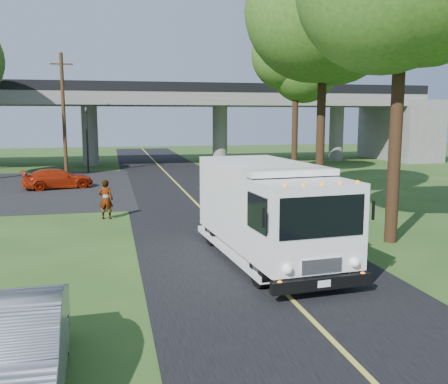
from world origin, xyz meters
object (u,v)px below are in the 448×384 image
object	(u,v)px
tree_right_far	(300,62)
red_sedan	(58,179)
step_van	(268,209)
silver_sedan	(10,355)
traffic_signal	(87,132)
pedestrian	(106,199)
tree_right_mid	(329,10)
utility_pole	(64,114)

from	to	relation	value
tree_right_far	red_sedan	xyz separation A→B (m)	(-16.70, -2.23, -7.68)
step_van	silver_sedan	size ratio (longest dim) A/B	1.59
traffic_signal	silver_sedan	size ratio (longest dim) A/B	1.11
tree_right_far	pedestrian	world-z (taller)	tree_right_far
tree_right_mid	silver_sedan	size ratio (longest dim) A/B	2.73
traffic_signal	silver_sedan	xyz separation A→B (m)	(0.13, -32.79, -2.43)
traffic_signal	utility_pole	world-z (taller)	utility_pole
pedestrian	step_van	bearing A→B (deg)	135.92
step_van	red_sedan	distance (m)	19.58
utility_pole	silver_sedan	world-z (taller)	utility_pole
tree_right_far	step_van	size ratio (longest dim) A/B	1.48
pedestrian	silver_sedan	bearing A→B (deg)	97.55
utility_pole	silver_sedan	xyz separation A→B (m)	(1.63, -30.79, -3.83)
traffic_signal	tree_right_mid	xyz separation A→B (m)	(12.41, -17.16, 6.41)
silver_sedan	step_van	bearing A→B (deg)	43.69
traffic_signal	pedestrian	size ratio (longest dim) A/B	2.99
utility_pole	red_sedan	world-z (taller)	utility_pole
tree_right_mid	step_van	xyz separation A→B (m)	(-5.94, -9.09, -7.95)
tree_right_far	tree_right_mid	bearing A→B (deg)	-104.28
tree_right_mid	silver_sedan	xyz separation A→B (m)	(-12.28, -15.62, -8.84)
step_van	pedestrian	world-z (taller)	step_van
tree_right_mid	red_sedan	size ratio (longest dim) A/B	2.99
red_sedan	silver_sedan	xyz separation A→B (m)	(1.62, -24.39, 0.15)
silver_sedan	tree_right_mid	bearing A→B (deg)	49.65
step_van	red_sedan	size ratio (longest dim) A/B	1.75
tree_right_mid	red_sedan	distance (m)	18.73
traffic_signal	red_sedan	size ratio (longest dim) A/B	1.22
tree_right_far	red_sedan	bearing A→B (deg)	-172.39
tree_right_mid	pedestrian	xyz separation A→B (m)	(-10.91, -1.41, -8.74)
tree_right_mid	pedestrian	world-z (taller)	tree_right_mid
tree_right_far	utility_pole	bearing A→B (deg)	166.00
utility_pole	tree_right_mid	size ratio (longest dim) A/B	0.71
step_van	silver_sedan	bearing A→B (deg)	-138.82
step_van	silver_sedan	world-z (taller)	step_van
utility_pole	pedestrian	bearing A→B (deg)	-79.75
tree_right_mid	silver_sedan	bearing A→B (deg)	-128.16
traffic_signal	tree_right_mid	size ratio (longest dim) A/B	0.41
tree_right_far	silver_sedan	distance (m)	31.51
utility_pole	silver_sedan	distance (m)	31.07
utility_pole	step_van	world-z (taller)	utility_pole
red_sedan	pedestrian	bearing A→B (deg)	-179.39
utility_pole	pedestrian	distance (m)	17.25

